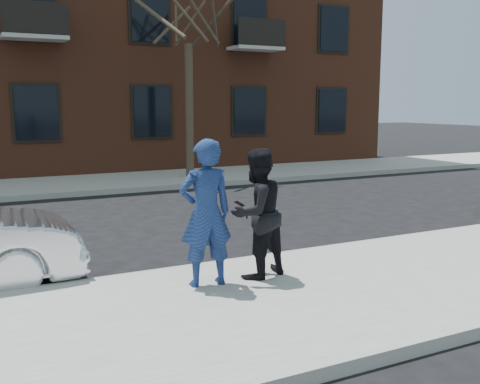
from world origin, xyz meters
TOP-DOWN VIEW (x-y plane):
  - ground at (0.00, 0.00)m, footprint 100.00×100.00m
  - near_sidewalk at (0.00, -0.25)m, footprint 50.00×3.50m
  - near_curb at (0.00, 1.55)m, footprint 50.00×0.10m
  - far_sidewalk at (0.00, 11.25)m, footprint 50.00×3.50m
  - far_curb at (0.00, 9.45)m, footprint 50.00×0.10m
  - apartment_building at (2.00, 18.00)m, footprint 24.30×10.30m
  - street_tree at (4.50, 11.00)m, footprint 3.60×3.60m
  - man_hoodie at (0.56, 0.63)m, footprint 0.73×0.54m
  - man_peacoat at (1.31, 0.64)m, footprint 1.01×0.88m

SIDE VIEW (x-z plane):
  - ground at x=0.00m, z-range 0.00..0.00m
  - near_sidewalk at x=0.00m, z-range 0.00..0.15m
  - near_curb at x=0.00m, z-range 0.00..0.15m
  - far_sidewalk at x=0.00m, z-range 0.00..0.15m
  - far_curb at x=0.00m, z-range 0.00..0.15m
  - man_peacoat at x=1.31m, z-range 0.15..1.91m
  - man_hoodie at x=0.56m, z-range 0.15..2.07m
  - street_tree at x=4.50m, z-range 2.12..8.92m
  - apartment_building at x=2.00m, z-range 0.01..12.31m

